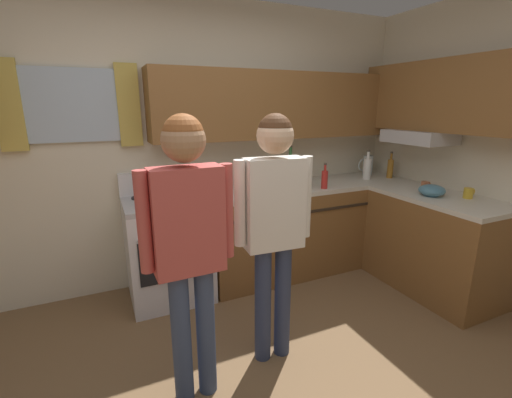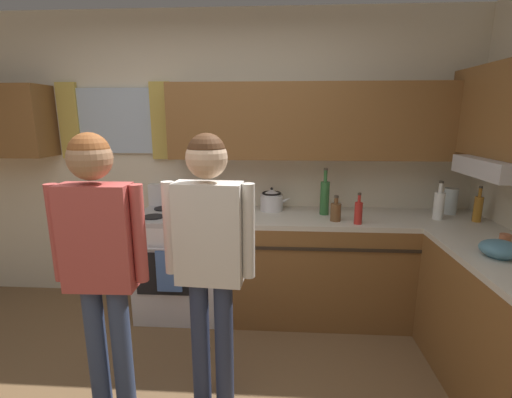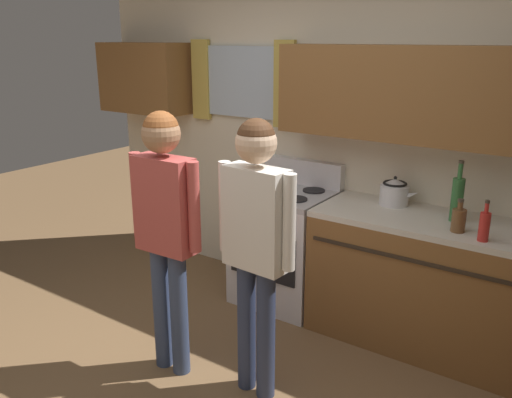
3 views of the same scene
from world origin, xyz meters
TOP-DOWN VIEW (x-y plane):
  - back_wall_unit at (0.09, 1.82)m, footprint 4.60×0.42m
  - kitchen_counter_run at (1.47, 1.24)m, footprint 2.19×1.77m
  - stove_oven at (-0.25, 1.54)m, footprint 0.69×0.67m
  - bottle_milk_white at (1.89, 1.50)m, footprint 0.08×0.08m
  - bottle_squat_brown at (1.05, 1.40)m, footprint 0.08×0.08m
  - bottle_sauce_red at (1.21, 1.32)m, footprint 0.06×0.06m
  - bottle_oil_amber at (2.16, 1.45)m, footprint 0.06×0.06m
  - bottle_wine_green at (0.99, 1.59)m, footprint 0.08×0.08m
  - cup_terracotta at (2.06, 0.89)m, footprint 0.11×0.07m
  - stovetop_kettle at (0.54, 1.69)m, footprint 0.27×0.20m
  - water_pitcher at (2.05, 1.68)m, footprint 0.19×0.11m
  - mixing_bowl at (1.91, 0.69)m, footprint 0.22×0.22m
  - adult_left at (-0.34, 0.34)m, footprint 0.51×0.22m
  - adult_in_plaid at (0.22, 0.46)m, footprint 0.51×0.22m

SIDE VIEW (x-z plane):
  - kitchen_counter_run at x=1.47m, z-range 0.00..0.90m
  - stove_oven at x=-0.25m, z-range -0.08..1.02m
  - cup_terracotta at x=2.06m, z-range 0.90..0.98m
  - mixing_bowl at x=1.91m, z-range 0.90..1.00m
  - bottle_squat_brown at x=1.05m, z-range 0.87..1.08m
  - bottle_sauce_red at x=1.21m, z-range 0.87..1.12m
  - stovetop_kettle at x=0.54m, z-range 0.89..1.10m
  - bottle_oil_amber at x=2.16m, z-range 0.87..1.15m
  - water_pitcher at x=2.05m, z-range 0.90..1.12m
  - bottle_milk_white at x=1.89m, z-range 0.86..1.18m
  - adult_in_plaid at x=0.22m, z-range 0.21..1.84m
  - adult_left at x=-0.34m, z-range 0.21..1.85m
  - bottle_wine_green at x=0.99m, z-range 0.85..1.25m
  - back_wall_unit at x=0.09m, z-range 0.14..2.74m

